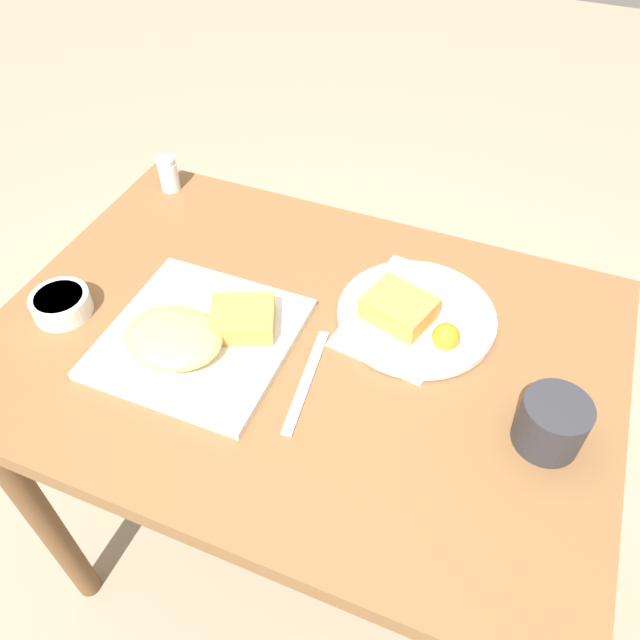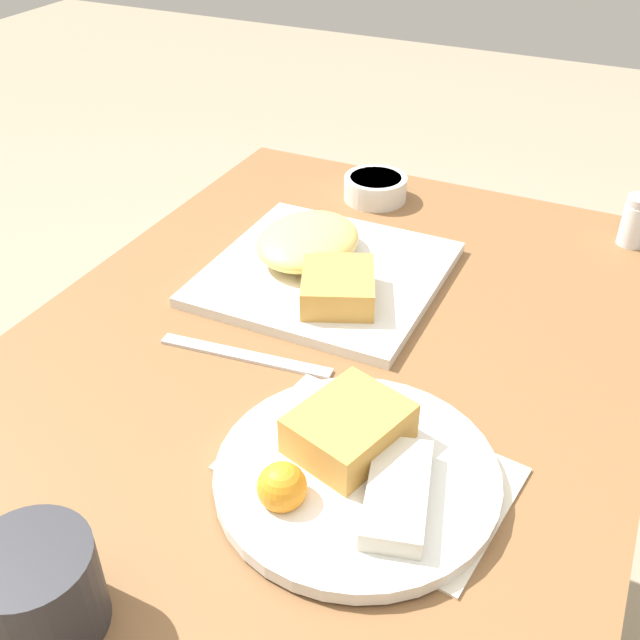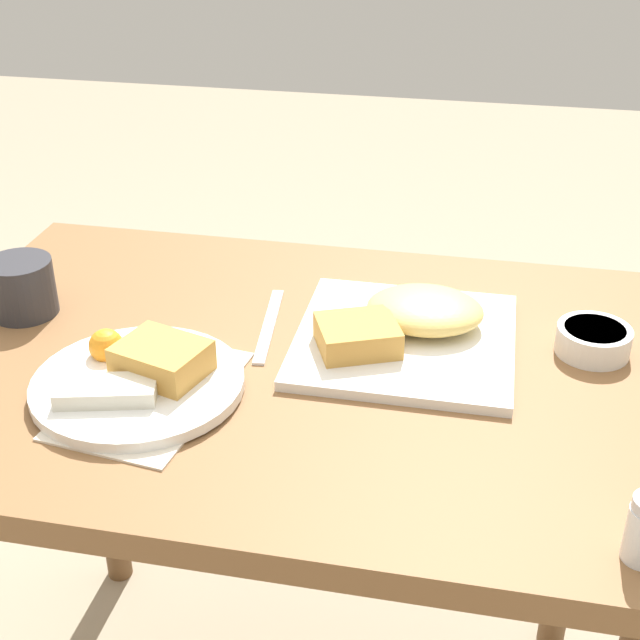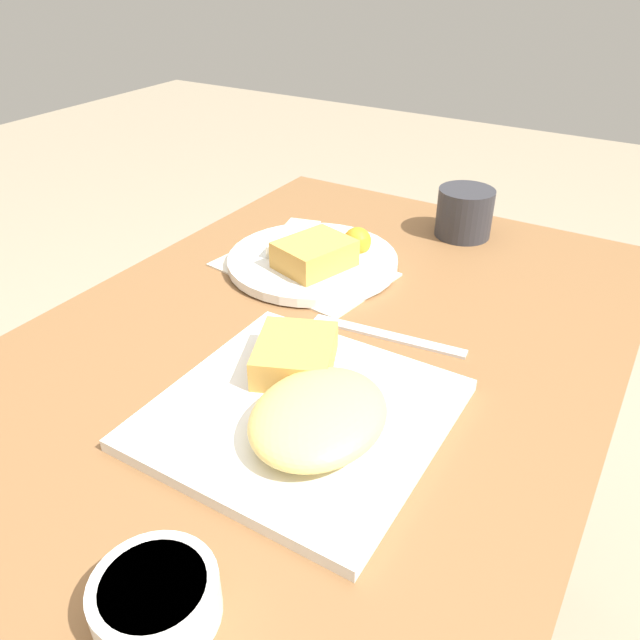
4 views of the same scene
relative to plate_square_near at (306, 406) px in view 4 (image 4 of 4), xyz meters
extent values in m
cube|color=brown|center=(0.15, 0.07, -0.04)|extent=(0.99, 0.70, 0.04)
cylinder|color=brown|center=(0.59, -0.22, -0.42)|extent=(0.05, 0.05, 0.72)
cylinder|color=brown|center=(0.59, 0.36, -0.42)|extent=(0.05, 0.05, 0.72)
cube|color=beige|center=(0.29, 0.19, -0.02)|extent=(0.20, 0.27, 0.00)
cube|color=white|center=(0.00, 0.01, -0.01)|extent=(0.29, 0.29, 0.01)
ellipsoid|color=#EFCC6B|center=(-0.02, -0.03, 0.01)|extent=(0.16, 0.13, 0.04)
cube|color=gold|center=(0.06, 0.05, 0.01)|extent=(0.13, 0.12, 0.04)
cylinder|color=white|center=(0.31, 0.18, -0.01)|extent=(0.26, 0.26, 0.01)
cube|color=gold|center=(0.28, 0.16, 0.02)|extent=(0.12, 0.11, 0.04)
cube|color=beige|center=(0.33, 0.23, 0.01)|extent=(0.13, 0.08, 0.02)
sphere|color=orange|center=(0.36, 0.14, 0.01)|extent=(0.04, 0.04, 0.04)
cylinder|color=white|center=(-0.24, -0.02, 0.00)|extent=(0.10, 0.10, 0.04)
cylinder|color=#D1B775|center=(-0.24, -0.02, 0.01)|extent=(0.08, 0.08, 0.00)
cube|color=silver|center=(0.19, 0.00, -0.02)|extent=(0.04, 0.20, 0.00)
cylinder|color=#2D2D33|center=(0.54, 0.03, 0.02)|extent=(0.09, 0.09, 0.08)
camera|label=1|loc=(0.43, -0.53, 0.72)|focal=35.00mm
camera|label=2|loc=(0.75, 0.35, 0.49)|focal=42.00mm
camera|label=3|loc=(-0.09, 1.02, 0.59)|focal=50.00mm
camera|label=4|loc=(-0.42, -0.27, 0.42)|focal=35.00mm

